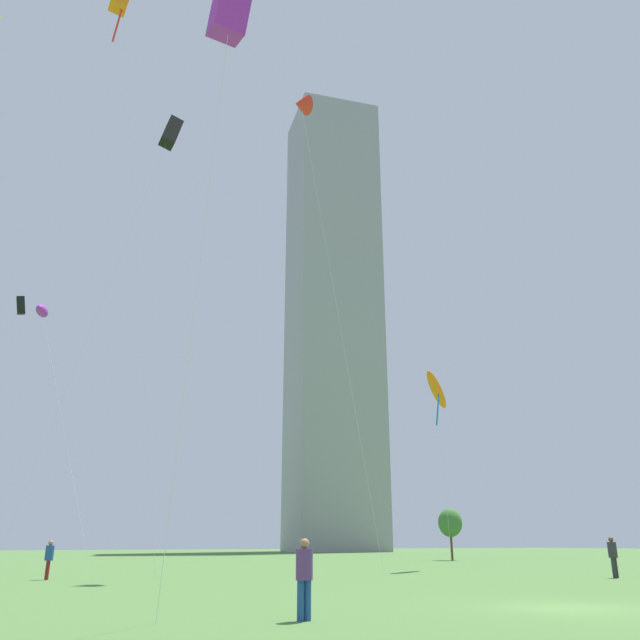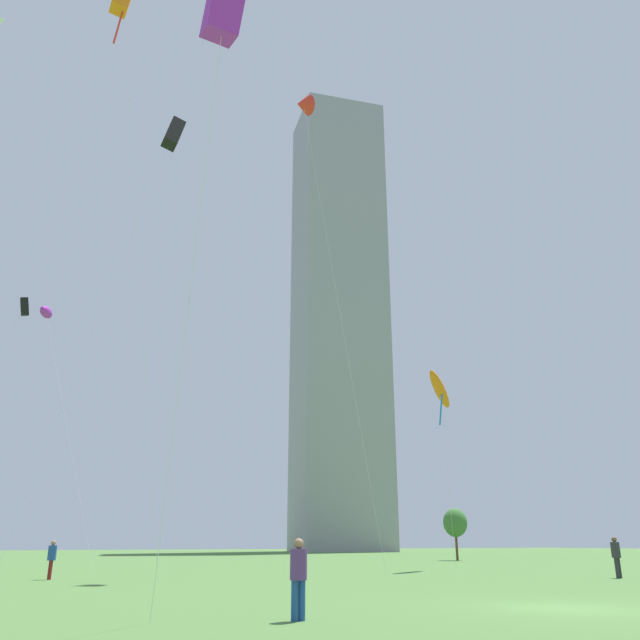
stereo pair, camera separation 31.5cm
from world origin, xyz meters
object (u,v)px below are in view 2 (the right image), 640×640
at_px(person_standing_2, 52,557).
at_px(kite_flying_2, 24,308).
at_px(kite_flying_1, 440,390).
at_px(park_tree_0, 455,523).
at_px(kite_flying_5, 46,312).
at_px(kite_flying_0, 173,134).
at_px(distant_highrise_0, 339,311).
at_px(kite_flying_7, 226,0).
at_px(person_standing_1, 616,554).
at_px(kite_flying_3, 303,105).
at_px(person_standing_0, 298,573).

xyz_separation_m(person_standing_2, kite_flying_2, (-2.64, 8.37, 14.51)).
height_order(kite_flying_1, park_tree_0, kite_flying_1).
height_order(kite_flying_1, kite_flying_5, kite_flying_5).
height_order(kite_flying_0, distant_highrise_0, distant_highrise_0).
bearing_deg(kite_flying_7, kite_flying_5, 92.39).
bearing_deg(park_tree_0, distant_highrise_0, 72.26).
height_order(kite_flying_7, distant_highrise_0, distant_highrise_0).
distance_m(person_standing_1, park_tree_0, 31.27).
bearing_deg(person_standing_2, kite_flying_0, -31.68).
distance_m(kite_flying_3, kite_flying_7, 29.21).
relative_size(person_standing_1, kite_flying_7, 0.12).
height_order(person_standing_0, kite_flying_7, kite_flying_7).
height_order(person_standing_2, kite_flying_2, kite_flying_2).
bearing_deg(kite_flying_3, park_tree_0, 35.92).
bearing_deg(kite_flying_2, kite_flying_3, -29.93).
relative_size(kite_flying_2, kite_flying_3, 0.53).
relative_size(kite_flying_5, park_tree_0, 3.74).
bearing_deg(kite_flying_0, kite_flying_3, -34.93).
bearing_deg(kite_flying_2, distant_highrise_0, 48.15).
xyz_separation_m(person_standing_0, person_standing_2, (-3.24, 19.94, -0.00)).
xyz_separation_m(person_standing_2, distant_highrise_0, (54.64, 72.30, 43.92)).
height_order(kite_flying_3, distant_highrise_0, distant_highrise_0).
bearing_deg(kite_flying_0, person_standing_0, -93.92).
distance_m(kite_flying_2, kite_flying_3, 22.59).
xyz_separation_m(person_standing_1, person_standing_2, (-24.33, 10.86, -0.10)).
bearing_deg(person_standing_0, distant_highrise_0, 62.25).
bearing_deg(kite_flying_5, person_standing_2, -84.52).
xyz_separation_m(kite_flying_5, park_tree_0, (38.29, 5.50, -13.25)).
distance_m(person_standing_1, person_standing_2, 26.65).
distance_m(kite_flying_1, kite_flying_2, 27.31).
relative_size(kite_flying_0, kite_flying_7, 1.94).
relative_size(kite_flying_1, kite_flying_7, 0.82).
bearing_deg(kite_flying_5, distant_highrise_0, 47.19).
relative_size(kite_flying_2, distant_highrise_0, 0.18).
xyz_separation_m(kite_flying_0, kite_flying_3, (7.49, -5.23, 1.45)).
height_order(kite_flying_1, distant_highrise_0, distant_highrise_0).
bearing_deg(distant_highrise_0, kite_flying_2, -120.58).
relative_size(person_standing_2, kite_flying_1, 0.14).
bearing_deg(kite_flying_2, kite_flying_1, -16.85).
xyz_separation_m(kite_flying_0, kite_flying_5, (-6.10, 7.16, -11.86)).
bearing_deg(person_standing_1, kite_flying_0, 131.96).
distance_m(person_standing_2, park_tree_0, 41.15).
relative_size(kite_flying_0, distant_highrise_0, 0.33).
relative_size(person_standing_1, kite_flying_3, 0.06).
bearing_deg(kite_flying_2, kite_flying_5, 68.21).
bearing_deg(kite_flying_3, person_standing_1, -41.55).
distance_m(person_standing_2, kite_flying_3, 31.48).
relative_size(kite_flying_2, kite_flying_5, 0.93).
bearing_deg(kite_flying_5, kite_flying_0, -49.57).
bearing_deg(person_standing_1, kite_flying_1, 86.84).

